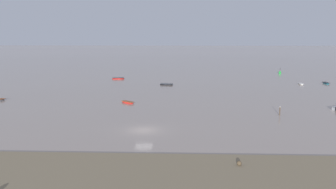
% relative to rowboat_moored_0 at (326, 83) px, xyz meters
% --- Properties ---
extents(ground_plane, '(800.00, 800.00, 0.00)m').
position_rel_rowboat_moored_0_xyz_m(ground_plane, '(-47.07, -50.40, -0.15)').
color(ground_plane, gray).
extents(mudflat_shore, '(371.25, 16.95, 0.24)m').
position_rel_rowboat_moored_0_xyz_m(mudflat_shore, '(-37.24, -69.41, -0.03)').
color(mudflat_shore, '#7A6B51').
rests_on(mudflat_shore, ground).
extents(tidal_rock_left, '(0.52, 0.52, 0.52)m').
position_rel_rowboat_moored_0_xyz_m(tidal_rock_left, '(-35.40, -64.35, 0.35)').
color(tidal_rock_left, '#493A28').
rests_on(tidal_rock_left, mudflat_shore).
extents(rowboat_moored_0, '(1.24, 3.45, 0.54)m').
position_rel_rowboat_moored_0_xyz_m(rowboat_moored_0, '(0.00, 0.00, 0.00)').
color(rowboat_moored_0, '#197084').
rests_on(rowboat_moored_0, ground).
extents(rowboat_moored_1, '(3.17, 2.91, 0.51)m').
position_rel_rowboat_moored_0_xyz_m(rowboat_moored_1, '(-52.59, -30.24, -0.01)').
color(rowboat_moored_1, red).
rests_on(rowboat_moored_1, ground).
extents(rowboat_moored_2, '(1.00, 2.90, 0.46)m').
position_rel_rowboat_moored_0_xyz_m(rowboat_moored_2, '(-7.75, -1.77, -0.02)').
color(rowboat_moored_2, white).
rests_on(rowboat_moored_2, ground).
extents(rowboat_moored_3, '(4.00, 1.81, 0.61)m').
position_rel_rowboat_moored_0_xyz_m(rowboat_moored_3, '(-61.57, 8.03, 0.02)').
color(rowboat_moored_3, red).
rests_on(rowboat_moored_3, ground).
extents(rowboat_moored_4, '(3.91, 1.94, 0.59)m').
position_rel_rowboat_moored_0_xyz_m(rowboat_moored_4, '(-45.72, -4.47, 0.01)').
color(rowboat_moored_4, black).
rests_on(rowboat_moored_4, ground).
extents(channel_buoy, '(0.90, 0.90, 2.30)m').
position_rel_rowboat_moored_0_xyz_m(channel_buoy, '(-5.94, 25.60, 0.31)').
color(channel_buoy, '#198C2D').
rests_on(channel_buoy, ground).
extents(mooring_post_near, '(0.22, 0.22, 1.79)m').
position_rel_rowboat_moored_0_xyz_m(mooring_post_near, '(-24.35, -40.04, 0.62)').
color(mooring_post_near, '#433323').
rests_on(mooring_post_near, ground).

